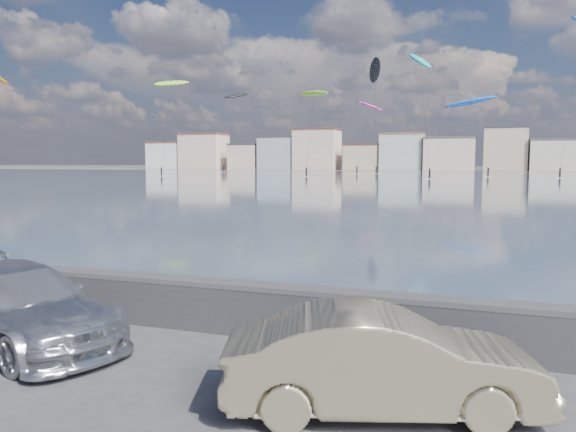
% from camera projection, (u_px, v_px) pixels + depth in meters
% --- Properties ---
extents(ground, '(700.00, 700.00, 0.00)m').
position_uv_depth(ground, '(139.00, 383.00, 8.49)').
color(ground, '#333335').
rests_on(ground, ground).
extents(bay_water, '(500.00, 177.00, 0.00)m').
position_uv_depth(bay_water, '(453.00, 181.00, 94.47)').
color(bay_water, '#354A5B').
rests_on(bay_water, ground).
extents(far_shore_strip, '(500.00, 60.00, 0.00)m').
position_uv_depth(far_shore_strip, '(469.00, 170.00, 196.42)').
color(far_shore_strip, '#4C473D').
rests_on(far_shore_strip, ground).
extents(seawall, '(400.00, 0.36, 1.08)m').
position_uv_depth(seawall, '(218.00, 303.00, 10.97)').
color(seawall, '#28282B').
rests_on(seawall, ground).
extents(far_buildings, '(240.79, 13.26, 14.60)m').
position_uv_depth(far_buildings, '(473.00, 152.00, 182.24)').
color(far_buildings, white).
rests_on(far_buildings, ground).
extents(car_silver, '(5.34, 3.53, 1.44)m').
position_uv_depth(car_silver, '(19.00, 305.00, 10.24)').
color(car_silver, silver).
rests_on(car_silver, ground).
extents(car_champagne, '(4.44, 2.68, 1.38)m').
position_uv_depth(car_champagne, '(382.00, 362.00, 7.45)').
color(car_champagne, tan).
rests_on(car_champagne, ground).
extents(kitesurfer_2, '(7.60, 11.99, 24.63)m').
position_uv_depth(kitesurfer_2, '(236.00, 97.00, 171.41)').
color(kitesurfer_2, black).
rests_on(kitesurfer_2, ground).
extents(kitesurfer_3, '(6.67, 11.70, 22.18)m').
position_uv_depth(kitesurfer_3, '(172.00, 84.00, 125.52)').
color(kitesurfer_3, '#8CD826').
rests_on(kitesurfer_3, ground).
extents(kitesurfer_6, '(6.78, 18.50, 32.08)m').
position_uv_depth(kitesurfer_6, '(375.00, 71.00, 156.01)').
color(kitesurfer_6, black).
rests_on(kitesurfer_6, ground).
extents(kitesurfer_7, '(10.06, 15.06, 19.45)m').
position_uv_depth(kitesurfer_7, '(313.00, 94.00, 126.54)').
color(kitesurfer_7, '#8CD826').
rests_on(kitesurfer_7, ground).
extents(kitesurfer_11, '(8.11, 19.46, 26.40)m').
position_uv_depth(kitesurfer_11, '(420.00, 62.00, 113.77)').
color(kitesurfer_11, '#19BFBF').
rests_on(kitesurfer_11, ground).
extents(kitesurfer_12, '(11.20, 8.80, 17.40)m').
position_uv_depth(kitesurfer_12, '(471.00, 102.00, 119.67)').
color(kitesurfer_12, blue).
rests_on(kitesurfer_12, ground).
extents(kitesurfer_13, '(7.79, 16.56, 20.05)m').
position_uv_depth(kitesurfer_13, '(370.00, 107.00, 154.06)').
color(kitesurfer_13, '#E5338C').
rests_on(kitesurfer_13, ground).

